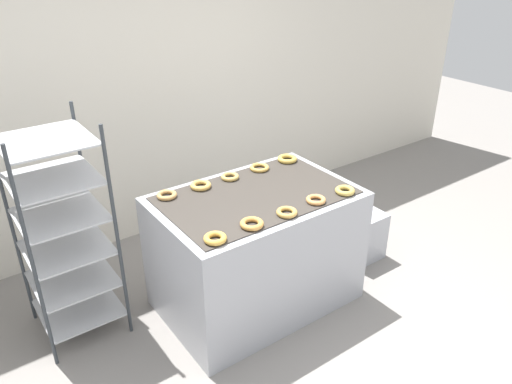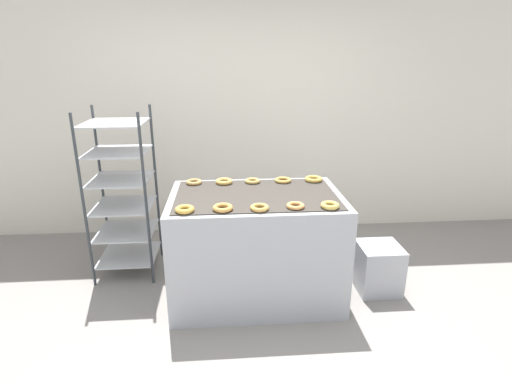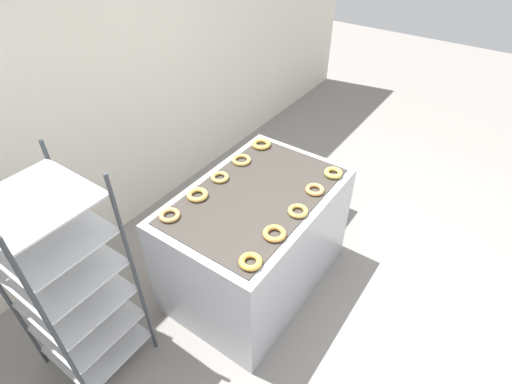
{
  "view_description": "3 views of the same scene",
  "coord_description": "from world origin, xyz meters",
  "px_view_note": "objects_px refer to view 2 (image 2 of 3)",
  "views": [
    {
      "loc": [
        -1.76,
        -1.75,
        2.48
      ],
      "look_at": [
        0.0,
        0.7,
        0.92
      ],
      "focal_mm": 35.0,
      "sensor_mm": 36.0,
      "label": 1
    },
    {
      "loc": [
        -0.23,
        -2.29,
        1.94
      ],
      "look_at": [
        0.0,
        0.7,
        0.92
      ],
      "focal_mm": 28.0,
      "sensor_mm": 36.0,
      "label": 2
    },
    {
      "loc": [
        -1.75,
        -0.53,
        2.65
      ],
      "look_at": [
        0.0,
        0.7,
        0.92
      ],
      "focal_mm": 28.0,
      "sensor_mm": 36.0,
      "label": 3
    }
  ],
  "objects_px": {
    "glaze_bin": "(378,268)",
    "donut_near_leftmost": "(185,209)",
    "donut_far_left": "(224,181)",
    "donut_far_leftmost": "(194,182)",
    "donut_near_center": "(259,208)",
    "donut_near_right": "(295,206)",
    "donut_far_right": "(283,180)",
    "donut_far_rightmost": "(314,179)",
    "donut_near_left": "(223,208)",
    "donut_far_center": "(252,181)",
    "donut_near_rightmost": "(330,205)",
    "baking_rack_cart": "(123,193)",
    "fryer_machine": "(256,246)"
  },
  "relations": [
    {
      "from": "donut_near_leftmost",
      "to": "donut_far_leftmost",
      "type": "height_order",
      "value": "donut_near_leftmost"
    },
    {
      "from": "donut_near_left",
      "to": "donut_far_left",
      "type": "xyz_separation_m",
      "value": [
        0.01,
        0.64,
        0.0
      ]
    },
    {
      "from": "fryer_machine",
      "to": "donut_far_left",
      "type": "height_order",
      "value": "donut_far_left"
    },
    {
      "from": "donut_near_leftmost",
      "to": "donut_far_center",
      "type": "relative_size",
      "value": 1.04
    },
    {
      "from": "baking_rack_cart",
      "to": "donut_near_left",
      "type": "xyz_separation_m",
      "value": [
        0.91,
        -0.82,
        0.14
      ]
    },
    {
      "from": "glaze_bin",
      "to": "fryer_machine",
      "type": "bearing_deg",
      "value": 178.67
    },
    {
      "from": "fryer_machine",
      "to": "donut_near_rightmost",
      "type": "relative_size",
      "value": 10.08
    },
    {
      "from": "glaze_bin",
      "to": "donut_near_left",
      "type": "xyz_separation_m",
      "value": [
        -1.32,
        -0.3,
        0.71
      ]
    },
    {
      "from": "donut_near_center",
      "to": "donut_far_right",
      "type": "relative_size",
      "value": 0.92
    },
    {
      "from": "glaze_bin",
      "to": "donut_far_rightmost",
      "type": "height_order",
      "value": "donut_far_rightmost"
    },
    {
      "from": "donut_near_right",
      "to": "donut_near_rightmost",
      "type": "xyz_separation_m",
      "value": [
        0.25,
        -0.02,
        0.0
      ]
    },
    {
      "from": "glaze_bin",
      "to": "donut_near_leftmost",
      "type": "relative_size",
      "value": 3.06
    },
    {
      "from": "fryer_machine",
      "to": "donut_near_rightmost",
      "type": "distance_m",
      "value": 0.77
    },
    {
      "from": "fryer_machine",
      "to": "donut_far_leftmost",
      "type": "relative_size",
      "value": 10.03
    },
    {
      "from": "donut_far_right",
      "to": "donut_near_right",
      "type": "bearing_deg",
      "value": -89.98
    },
    {
      "from": "fryer_machine",
      "to": "donut_near_center",
      "type": "height_order",
      "value": "donut_near_center"
    },
    {
      "from": "glaze_bin",
      "to": "donut_near_right",
      "type": "bearing_deg",
      "value": -159.89
    },
    {
      "from": "donut_near_center",
      "to": "donut_far_leftmost",
      "type": "bearing_deg",
      "value": 127.78
    },
    {
      "from": "fryer_machine",
      "to": "donut_far_center",
      "type": "relative_size",
      "value": 10.43
    },
    {
      "from": "donut_far_center",
      "to": "donut_near_left",
      "type": "bearing_deg",
      "value": -111.88
    },
    {
      "from": "glaze_bin",
      "to": "donut_near_leftmost",
      "type": "height_order",
      "value": "donut_near_leftmost"
    },
    {
      "from": "donut_near_center",
      "to": "donut_far_left",
      "type": "xyz_separation_m",
      "value": [
        -0.25,
        0.65,
        0.0
      ]
    },
    {
      "from": "donut_near_leftmost",
      "to": "donut_near_left",
      "type": "distance_m",
      "value": 0.27
    },
    {
      "from": "donut_far_left",
      "to": "donut_far_rightmost",
      "type": "bearing_deg",
      "value": 0.65
    },
    {
      "from": "donut_near_center",
      "to": "donut_far_center",
      "type": "height_order",
      "value": "same"
    },
    {
      "from": "donut_near_rightmost",
      "to": "donut_far_right",
      "type": "distance_m",
      "value": 0.7
    },
    {
      "from": "donut_near_right",
      "to": "donut_far_leftmost",
      "type": "bearing_deg",
      "value": 140.46
    },
    {
      "from": "donut_far_center",
      "to": "donut_far_rightmost",
      "type": "distance_m",
      "value": 0.54
    },
    {
      "from": "donut_near_right",
      "to": "donut_far_right",
      "type": "distance_m",
      "value": 0.64
    },
    {
      "from": "donut_near_left",
      "to": "donut_far_center",
      "type": "height_order",
      "value": "donut_near_left"
    },
    {
      "from": "donut_far_left",
      "to": "donut_far_rightmost",
      "type": "relative_size",
      "value": 0.96
    },
    {
      "from": "donut_far_right",
      "to": "donut_near_rightmost",
      "type": "bearing_deg",
      "value": -69.15
    },
    {
      "from": "donut_near_leftmost",
      "to": "donut_near_rightmost",
      "type": "height_order",
      "value": "same"
    },
    {
      "from": "baking_rack_cart",
      "to": "donut_far_leftmost",
      "type": "relative_size",
      "value": 11.15
    },
    {
      "from": "donut_far_center",
      "to": "donut_far_rightmost",
      "type": "xyz_separation_m",
      "value": [
        0.54,
        0.01,
        0.0
      ]
    },
    {
      "from": "donut_near_center",
      "to": "donut_far_right",
      "type": "height_order",
      "value": "donut_near_center"
    },
    {
      "from": "donut_far_left",
      "to": "donut_near_leftmost",
      "type": "bearing_deg",
      "value": -113.22
    },
    {
      "from": "baking_rack_cart",
      "to": "donut_near_left",
      "type": "relative_size",
      "value": 10.47
    },
    {
      "from": "donut_near_rightmost",
      "to": "donut_far_leftmost",
      "type": "xyz_separation_m",
      "value": [
        -1.02,
        0.66,
        -0.0
      ]
    },
    {
      "from": "donut_far_center",
      "to": "glaze_bin",
      "type": "bearing_deg",
      "value": -17.76
    },
    {
      "from": "fryer_machine",
      "to": "donut_far_rightmost",
      "type": "relative_size",
      "value": 8.95
    },
    {
      "from": "donut_far_leftmost",
      "to": "donut_far_center",
      "type": "bearing_deg",
      "value": -0.7
    },
    {
      "from": "donut_near_right",
      "to": "donut_far_right",
      "type": "bearing_deg",
      "value": 90.02
    },
    {
      "from": "donut_far_left",
      "to": "donut_far_rightmost",
      "type": "distance_m",
      "value": 0.79
    },
    {
      "from": "donut_near_rightmost",
      "to": "donut_far_right",
      "type": "height_order",
      "value": "donut_near_rightmost"
    },
    {
      "from": "baking_rack_cart",
      "to": "glaze_bin",
      "type": "distance_m",
      "value": 2.36
    },
    {
      "from": "donut_far_left",
      "to": "donut_far_leftmost",
      "type": "bearing_deg",
      "value": 178.01
    },
    {
      "from": "baking_rack_cart",
      "to": "donut_far_center",
      "type": "height_order",
      "value": "baking_rack_cart"
    },
    {
      "from": "donut_near_right",
      "to": "donut_far_rightmost",
      "type": "bearing_deg",
      "value": 66.99
    },
    {
      "from": "glaze_bin",
      "to": "donut_far_center",
      "type": "height_order",
      "value": "donut_far_center"
    }
  ]
}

